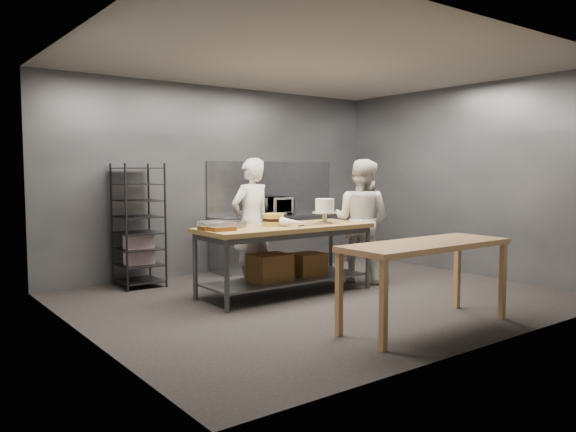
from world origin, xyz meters
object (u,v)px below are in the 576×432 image
(work_table, at_px, (286,251))
(layer_cake, at_px, (273,220))
(near_counter, at_px, (426,250))
(chef_right, at_px, (361,221))
(frosted_cake_stand, at_px, (325,208))
(speed_rack, at_px, (138,226))
(microwave, at_px, (275,206))
(chef_behind, at_px, (251,223))

(work_table, bearing_deg, layer_cake, 153.82)
(work_table, bearing_deg, near_counter, -83.83)
(chef_right, relative_size, frosted_cake_stand, 5.31)
(work_table, xyz_separation_m, chef_right, (1.43, 0.04, 0.33))
(frosted_cake_stand, distance_m, layer_cake, 0.78)
(speed_rack, bearing_deg, work_table, -50.83)
(near_counter, distance_m, layer_cake, 2.26)
(near_counter, relative_size, layer_cake, 7.28)
(microwave, relative_size, layer_cake, 1.97)
(chef_right, bearing_deg, layer_cake, 67.17)
(speed_rack, height_order, frosted_cake_stand, speed_rack)
(speed_rack, distance_m, chef_right, 3.24)
(speed_rack, distance_m, chef_behind, 1.60)
(chef_behind, relative_size, chef_right, 1.00)
(chef_right, distance_m, layer_cake, 1.59)
(work_table, xyz_separation_m, microwave, (1.08, 1.75, 0.48))
(work_table, xyz_separation_m, chef_behind, (-0.10, 0.70, 0.34))
(microwave, height_order, layer_cake, microwave)
(near_counter, bearing_deg, microwave, 77.70)
(chef_behind, xyz_separation_m, layer_cake, (-0.05, -0.62, 0.09))
(speed_rack, bearing_deg, chef_behind, -37.77)
(speed_rack, xyz_separation_m, microwave, (2.45, 0.08, 0.19))
(speed_rack, height_order, layer_cake, speed_rack)
(near_counter, distance_m, speed_rack, 4.14)
(layer_cake, bearing_deg, chef_right, -1.12)
(layer_cake, bearing_deg, work_table, -26.18)
(near_counter, bearing_deg, speed_rack, 112.67)
(chef_behind, xyz_separation_m, frosted_cake_stand, (0.70, -0.78, 0.23))
(chef_behind, relative_size, microwave, 3.36)
(chef_right, xyz_separation_m, frosted_cake_stand, (-0.83, -0.13, 0.23))
(chef_right, height_order, microwave, chef_right)
(work_table, relative_size, frosted_cake_stand, 7.04)
(speed_rack, height_order, chef_right, chef_right)
(work_table, distance_m, frosted_cake_stand, 0.83)
(layer_cake, bearing_deg, chef_behind, 85.39)
(chef_right, height_order, layer_cake, chef_right)
(speed_rack, xyz_separation_m, layer_cake, (1.21, -1.60, 0.14))
(work_table, bearing_deg, frosted_cake_stand, -8.18)
(chef_behind, xyz_separation_m, microwave, (1.18, 1.06, 0.14))
(microwave, distance_m, layer_cake, 2.09)
(speed_rack, bearing_deg, layer_cake, -52.82)
(speed_rack, relative_size, chef_behind, 0.96)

